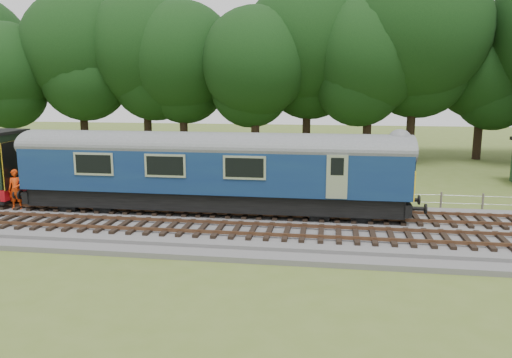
# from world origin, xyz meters

# --- Properties ---
(ground) EXTENTS (120.00, 120.00, 0.00)m
(ground) POSITION_xyz_m (0.00, 0.00, 0.00)
(ground) COLOR #526625
(ground) RESTS_ON ground
(ballast) EXTENTS (70.00, 7.00, 0.35)m
(ballast) POSITION_xyz_m (0.00, 0.00, 0.17)
(ballast) COLOR #4C4C4F
(ballast) RESTS_ON ground
(track_north) EXTENTS (67.20, 2.40, 0.21)m
(track_north) POSITION_xyz_m (0.00, 1.40, 0.42)
(track_north) COLOR black
(track_north) RESTS_ON ballast
(track_south) EXTENTS (67.20, 2.40, 0.21)m
(track_south) POSITION_xyz_m (0.00, -1.60, 0.42)
(track_south) COLOR black
(track_south) RESTS_ON ballast
(fence) EXTENTS (64.00, 0.12, 1.00)m
(fence) POSITION_xyz_m (0.00, 4.50, 0.00)
(fence) COLOR #6B6054
(fence) RESTS_ON ground
(tree_line) EXTENTS (70.00, 8.00, 18.00)m
(tree_line) POSITION_xyz_m (0.00, 22.00, 0.00)
(tree_line) COLOR black
(tree_line) RESTS_ON ground
(dmu_railcar) EXTENTS (18.05, 2.86, 3.88)m
(dmu_railcar) POSITION_xyz_m (-3.09, 1.40, 2.61)
(dmu_railcar) COLOR black
(dmu_railcar) RESTS_ON ground
(worker) EXTENTS (0.79, 0.61, 1.95)m
(worker) POSITION_xyz_m (-12.68, 0.54, 1.33)
(worker) COLOR #FB410D
(worker) RESTS_ON ballast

